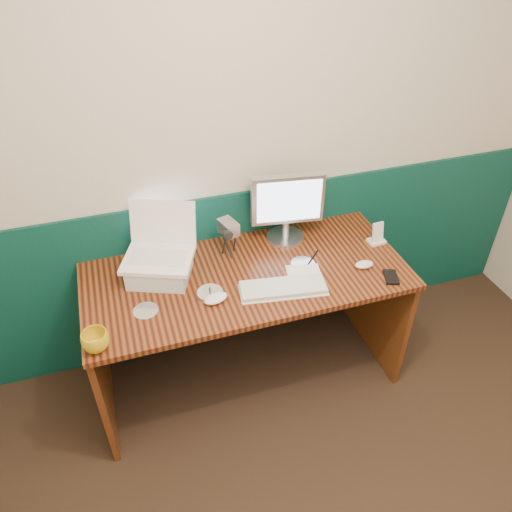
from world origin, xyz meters
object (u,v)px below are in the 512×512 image
object	(u,v)px
desk	(247,327)
keyboard	(283,288)
monitor	(286,209)
camcorder	(229,237)
mug	(95,341)
laptop	(155,238)

from	to	relation	value
desk	keyboard	size ratio (longest dim) A/B	3.96
monitor	camcorder	bearing A→B (deg)	-163.18
keyboard	camcorder	size ratio (longest dim) A/B	1.83
desk	mug	world-z (taller)	mug
laptop	mug	distance (m)	0.54
keyboard	desk	bearing A→B (deg)	135.71
desk	mug	distance (m)	0.89
keyboard	laptop	bearing A→B (deg)	161.32
desk	laptop	distance (m)	0.74
laptop	keyboard	size ratio (longest dim) A/B	0.80
keyboard	monitor	bearing A→B (deg)	76.98
monitor	desk	bearing A→B (deg)	-132.73
mug	camcorder	bearing A→B (deg)	33.49
desk	camcorder	distance (m)	0.52
desk	laptop	world-z (taller)	laptop
mug	laptop	bearing A→B (deg)	49.72
keyboard	camcorder	xyz separation A→B (m)	(-0.17, 0.35, 0.10)
laptop	monitor	distance (m)	0.71
monitor	keyboard	world-z (taller)	monitor
monitor	camcorder	size ratio (longest dim) A/B	1.70
desk	camcorder	world-z (taller)	camcorder
laptop	keyboard	bearing A→B (deg)	-5.22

